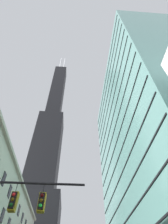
# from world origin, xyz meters

# --- Properties ---
(dark_skyscraper) EXTENTS (24.50, 24.50, 199.94)m
(dark_skyscraper) POSITION_xyz_m (-16.53, 89.77, 57.02)
(dark_skyscraper) COLOR black
(dark_skyscraper) RESTS_ON ground
(glass_office_midrise) EXTENTS (17.89, 44.59, 59.02)m
(glass_office_midrise) POSITION_xyz_m (19.89, 27.17, 29.51)
(glass_office_midrise) COLOR slate
(glass_office_midrise) RESTS_ON ground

